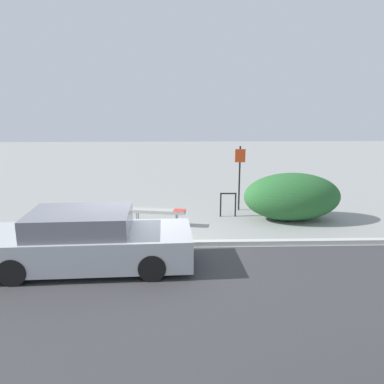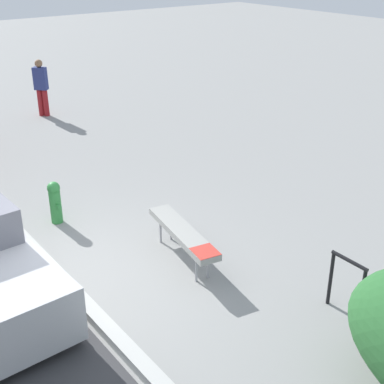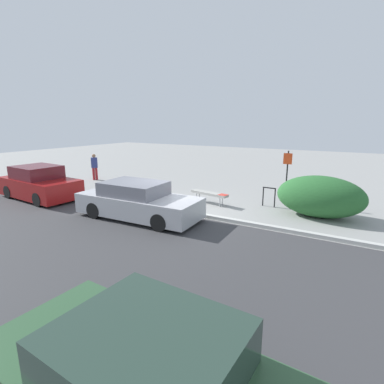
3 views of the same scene
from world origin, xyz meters
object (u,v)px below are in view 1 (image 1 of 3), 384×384
object	(u,v)px
fire_hydrant	(73,224)
parked_car_near	(88,241)
sign_post	(240,172)
bench	(157,211)
bike_rack	(228,202)

from	to	relation	value
fire_hydrant	parked_car_near	xyz separation A→B (m)	(0.92, -2.02, 0.22)
sign_post	parked_car_near	size ratio (longest dim) A/B	0.49
bench	parked_car_near	world-z (taller)	parked_car_near
bench	sign_post	xyz separation A→B (m)	(2.82, 1.69, 0.93)
bike_rack	sign_post	world-z (taller)	sign_post
bike_rack	fire_hydrant	size ratio (longest dim) A/B	1.08
bench	parked_car_near	distance (m)	3.37
sign_post	fire_hydrant	size ratio (longest dim) A/B	3.01
bench	fire_hydrant	xyz separation A→B (m)	(-2.33, -1.04, -0.05)
bench	parked_car_near	size ratio (longest dim) A/B	0.39
bike_rack	parked_car_near	world-z (taller)	parked_car_near
bike_rack	sign_post	xyz separation A→B (m)	(0.49, 0.79, 0.88)
fire_hydrant	parked_car_near	bearing A→B (deg)	-65.50
sign_post	parked_car_near	distance (m)	6.41
bike_rack	sign_post	distance (m)	1.28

